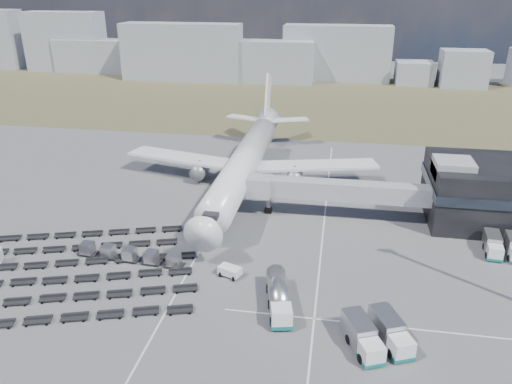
# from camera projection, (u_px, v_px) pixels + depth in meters

# --- Properties ---
(ground) EXTENTS (420.00, 420.00, 0.00)m
(ground) POSITION_uv_depth(u_px,v_px,m) (203.00, 271.00, 69.50)
(ground) COLOR #565659
(ground) RESTS_ON ground
(grass_strip) EXTENTS (420.00, 90.00, 0.01)m
(grass_strip) POSITION_uv_depth(u_px,v_px,m) (289.00, 101.00, 169.39)
(grass_strip) COLOR brown
(grass_strip) RESTS_ON ground
(lane_markings) EXTENTS (47.12, 110.00, 0.01)m
(lane_markings) POSITION_uv_depth(u_px,v_px,m) (275.00, 266.00, 70.70)
(lane_markings) COLOR silver
(lane_markings) RESTS_ON ground
(jet_bridge) EXTENTS (30.30, 3.80, 7.05)m
(jet_bridge) POSITION_uv_depth(u_px,v_px,m) (326.00, 190.00, 83.60)
(jet_bridge) COLOR #939399
(jet_bridge) RESTS_ON ground
(airliner) EXTENTS (51.59, 64.53, 17.62)m
(airliner) POSITION_uv_depth(u_px,v_px,m) (246.00, 160.00, 96.84)
(airliner) COLOR white
(airliner) RESTS_ON ground
(skyline) EXTENTS (318.26, 27.75, 25.87)m
(skyline) POSITION_uv_depth(u_px,v_px,m) (284.00, 55.00, 202.40)
(skyline) COLOR #969AA3
(skyline) RESTS_ON ground
(fuel_tanker) EXTENTS (4.56, 10.26, 3.22)m
(fuel_tanker) POSITION_uv_depth(u_px,v_px,m) (279.00, 296.00, 61.30)
(fuel_tanker) COLOR white
(fuel_tanker) RESTS_ON ground
(pushback_tug) EXTENTS (3.47, 2.70, 1.40)m
(pushback_tug) POSITION_uv_depth(u_px,v_px,m) (230.00, 272.00, 68.15)
(pushback_tug) COLOR white
(pushback_tug) RESTS_ON ground
(catering_truck) EXTENTS (2.78, 5.72, 2.54)m
(catering_truck) POSITION_uv_depth(u_px,v_px,m) (247.00, 179.00, 98.67)
(catering_truck) COLOR white
(catering_truck) RESTS_ON ground
(service_trucks_near) EXTENTS (8.08, 8.69, 2.81)m
(service_trucks_near) POSITION_uv_depth(u_px,v_px,m) (377.00, 334.00, 54.79)
(service_trucks_near) COLOR white
(service_trucks_near) RESTS_ON ground
(uld_row) EXTENTS (16.49, 3.00, 1.80)m
(uld_row) POSITION_uv_depth(u_px,v_px,m) (130.00, 254.00, 71.72)
(uld_row) COLOR black
(uld_row) RESTS_ON ground
(baggage_dollies) EXTENTS (36.95, 31.82, 0.75)m
(baggage_dollies) POSITION_uv_depth(u_px,v_px,m) (74.00, 271.00, 68.95)
(baggage_dollies) COLOR black
(baggage_dollies) RESTS_ON ground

